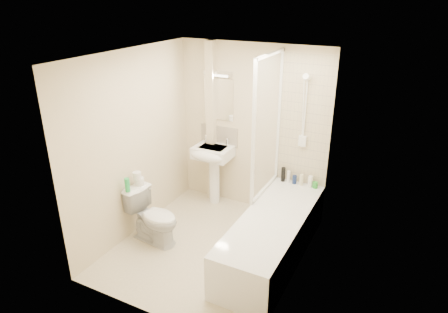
% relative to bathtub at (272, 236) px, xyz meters
% --- Properties ---
extents(floor, '(2.50, 2.50, 0.00)m').
position_rel_bathtub_xyz_m(floor, '(-0.75, -0.20, -0.29)').
color(floor, beige).
rests_on(floor, ground).
extents(wall_back, '(2.20, 0.02, 2.40)m').
position_rel_bathtub_xyz_m(wall_back, '(-0.75, 1.05, 0.91)').
color(wall_back, beige).
rests_on(wall_back, ground).
extents(wall_left, '(0.02, 2.50, 2.40)m').
position_rel_bathtub_xyz_m(wall_left, '(-1.85, -0.20, 0.91)').
color(wall_left, beige).
rests_on(wall_left, ground).
extents(wall_right, '(0.02, 2.50, 2.40)m').
position_rel_bathtub_xyz_m(wall_right, '(0.35, -0.20, 0.91)').
color(wall_right, beige).
rests_on(wall_right, ground).
extents(ceiling, '(2.20, 2.50, 0.02)m').
position_rel_bathtub_xyz_m(ceiling, '(-0.75, -0.20, 2.11)').
color(ceiling, white).
rests_on(ceiling, wall_back).
extents(tile_back, '(0.70, 0.01, 1.75)m').
position_rel_bathtub_xyz_m(tile_back, '(0.00, 1.04, 1.14)').
color(tile_back, beige).
rests_on(tile_back, wall_back).
extents(tile_right, '(0.01, 2.10, 1.75)m').
position_rel_bathtub_xyz_m(tile_right, '(0.34, 0.00, 1.14)').
color(tile_right, beige).
rests_on(tile_right, wall_right).
extents(pipe_boxing, '(0.12, 0.12, 2.40)m').
position_rel_bathtub_xyz_m(pipe_boxing, '(-1.37, 0.99, 0.91)').
color(pipe_boxing, beige).
rests_on(pipe_boxing, ground).
extents(splashback, '(0.60, 0.02, 0.30)m').
position_rel_bathtub_xyz_m(splashback, '(-1.27, 1.04, 0.74)').
color(splashback, beige).
rests_on(splashback, wall_back).
extents(mirror, '(0.46, 0.01, 0.60)m').
position_rel_bathtub_xyz_m(mirror, '(-1.27, 1.04, 1.29)').
color(mirror, white).
rests_on(mirror, wall_back).
extents(strip_light, '(0.42, 0.07, 0.07)m').
position_rel_bathtub_xyz_m(strip_light, '(-1.27, 1.02, 1.66)').
color(strip_light, silver).
rests_on(strip_light, wall_back).
extents(bathtub, '(0.70, 2.10, 0.55)m').
position_rel_bathtub_xyz_m(bathtub, '(0.00, 0.00, 0.00)').
color(bathtub, white).
rests_on(bathtub, ground).
extents(shower_screen, '(0.04, 0.92, 1.80)m').
position_rel_bathtub_xyz_m(shower_screen, '(-0.35, 0.60, 1.16)').
color(shower_screen, white).
rests_on(shower_screen, bathtub).
extents(shower_fixture, '(0.10, 0.16, 0.99)m').
position_rel_bathtub_xyz_m(shower_fixture, '(-0.00, 0.99, 1.26)').
color(shower_fixture, white).
rests_on(shower_fixture, wall_back).
extents(pedestal_sink, '(0.54, 0.49, 1.04)m').
position_rel_bathtub_xyz_m(pedestal_sink, '(-1.27, 0.81, 0.44)').
color(pedestal_sink, white).
rests_on(pedestal_sink, ground).
extents(bottle_black_a, '(0.06, 0.06, 0.21)m').
position_rel_bathtub_xyz_m(bottle_black_a, '(-0.22, 0.96, 0.36)').
color(bottle_black_a, black).
rests_on(bottle_black_a, bathtub).
extents(bottle_white_a, '(0.05, 0.05, 0.17)m').
position_rel_bathtub_xyz_m(bottle_white_a, '(-0.14, 0.96, 0.35)').
color(bottle_white_a, white).
rests_on(bottle_white_a, bathtub).
extents(bottle_blue, '(0.06, 0.06, 0.12)m').
position_rel_bathtub_xyz_m(bottle_blue, '(-0.06, 0.96, 0.32)').
color(bottle_blue, navy).
rests_on(bottle_blue, bathtub).
extents(bottle_cream, '(0.05, 0.05, 0.15)m').
position_rel_bathtub_xyz_m(bottle_cream, '(0.04, 0.96, 0.34)').
color(bottle_cream, beige).
rests_on(bottle_cream, bathtub).
extents(bottle_white_b, '(0.06, 0.06, 0.16)m').
position_rel_bathtub_xyz_m(bottle_white_b, '(0.16, 0.96, 0.34)').
color(bottle_white_b, white).
rests_on(bottle_white_b, bathtub).
extents(bottle_green, '(0.07, 0.07, 0.08)m').
position_rel_bathtub_xyz_m(bottle_green, '(0.24, 0.96, 0.30)').
color(bottle_green, green).
rests_on(bottle_green, bathtub).
extents(toilet, '(0.57, 0.79, 0.71)m').
position_rel_bathtub_xyz_m(toilet, '(-1.47, -0.38, 0.07)').
color(toilet, white).
rests_on(toilet, ground).
extents(toilet_roll_lower, '(0.12, 0.12, 0.10)m').
position_rel_bathtub_xyz_m(toilet_roll_lower, '(-1.72, -0.29, 0.47)').
color(toilet_roll_lower, white).
rests_on(toilet_roll_lower, toilet).
extents(toilet_roll_upper, '(0.11, 0.11, 0.10)m').
position_rel_bathtub_xyz_m(toilet_roll_upper, '(-1.73, -0.33, 0.57)').
color(toilet_roll_upper, white).
rests_on(toilet_roll_upper, toilet_roll_lower).
extents(green_bottle, '(0.06, 0.06, 0.18)m').
position_rel_bathtub_xyz_m(green_bottle, '(-1.74, -0.50, 0.51)').
color(green_bottle, green).
rests_on(green_bottle, toilet).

